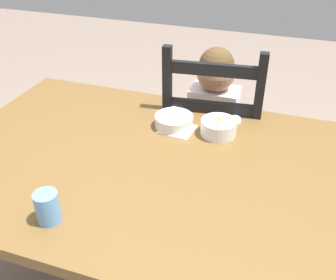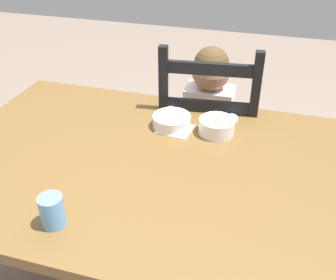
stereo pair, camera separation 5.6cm
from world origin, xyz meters
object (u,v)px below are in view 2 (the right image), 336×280
at_px(dining_chair, 207,146).
at_px(bowl_of_carrots, 217,126).
at_px(drinking_cup, 52,211).
at_px(spoon, 206,128).
at_px(bowl_of_peas, 172,121).
at_px(dining_table, 148,181).
at_px(child_figure, 207,117).

xyz_separation_m(dining_chair, bowl_of_carrots, (0.08, -0.30, 0.29)).
bearing_deg(drinking_cup, spoon, 64.54).
xyz_separation_m(bowl_of_peas, drinking_cup, (-0.17, -0.62, 0.02)).
relative_size(dining_chair, bowl_of_carrots, 7.43).
height_order(dining_table, bowl_of_carrots, bowl_of_carrots).
xyz_separation_m(dining_chair, bowl_of_peas, (-0.10, -0.30, 0.29)).
height_order(bowl_of_peas, spoon, bowl_of_peas).
relative_size(bowl_of_carrots, drinking_cup, 1.43).
distance_m(dining_chair, drinking_cup, 1.00).
bearing_deg(bowl_of_carrots, drinking_cup, -119.44).
height_order(dining_chair, drinking_cup, dining_chair).
bearing_deg(spoon, drinking_cup, -115.46).
height_order(dining_chair, bowl_of_peas, dining_chair).
distance_m(dining_table, dining_chair, 0.59).
height_order(dining_table, dining_chair, dining_chair).
bearing_deg(dining_chair, bowl_of_peas, -108.05).
relative_size(bowl_of_peas, spoon, 1.36).
height_order(dining_chair, spoon, dining_chair).
height_order(bowl_of_peas, drinking_cup, drinking_cup).
height_order(dining_table, bowl_of_peas, bowl_of_peas).
height_order(dining_chair, child_figure, dining_chair).
height_order(child_figure, bowl_of_peas, child_figure).
distance_m(child_figure, bowl_of_carrots, 0.33).
distance_m(bowl_of_peas, drinking_cup, 0.64).
distance_m(dining_chair, bowl_of_peas, 0.42).
bearing_deg(bowl_of_carrots, dining_chair, 105.80).
relative_size(dining_table, spoon, 13.29).
bearing_deg(drinking_cup, child_figure, 74.10).
xyz_separation_m(dining_table, dining_chair, (0.11, 0.55, -0.17)).
distance_m(child_figure, spoon, 0.29).
relative_size(dining_table, child_figure, 1.52).
bearing_deg(dining_table, child_figure, 78.90).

